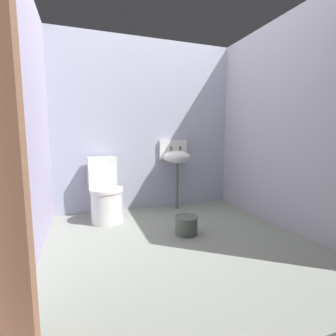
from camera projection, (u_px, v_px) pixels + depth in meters
name	position (u px, v px, depth m)	size (l,w,h in m)	color
ground_plane	(178.00, 243.00, 2.55)	(2.95, 2.82, 0.08)	gray
wall_back	(146.00, 126.00, 3.57)	(2.95, 0.10, 2.38)	#9FA3B7
wall_left	(25.00, 119.00, 2.05)	(0.10, 2.62, 2.38)	#A69CBD
wall_right	(280.00, 124.00, 2.91)	(0.10, 2.62, 2.38)	#A5A3B2
wooden_door_post	(2.00, 103.00, 1.01)	(0.13, 0.13, 2.38)	#926044
toilet_near_wall	(105.00, 195.00, 3.10)	(0.43, 0.62, 0.78)	silver
sink	(177.00, 157.00, 3.55)	(0.42, 0.35, 0.99)	#4B554A
bucket	(186.00, 225.00, 2.67)	(0.26, 0.26, 0.20)	#4B554A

